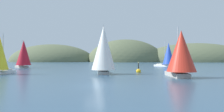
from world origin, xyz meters
The scene contains 10 objects.
ground_plane centered at (0.00, 0.00, 0.00)m, with size 360.00×360.00×0.00m, color #385670.
headland_center centered at (5.00, 135.00, 0.00)m, with size 61.48×44.00×35.62m, color #5B6647.
headland_right centered at (60.00, 135.00, 0.00)m, with size 86.69×44.00×29.28m, color #5B6647.
headland_left centered at (-55.00, 135.00, 0.00)m, with size 69.67×44.00×28.31m, color #5B6647.
sailboat_yellow_sail centered at (-21.37, 14.39, 4.17)m, with size 3.50×6.58×8.48m.
sailboat_crimson_sail centered at (-28.89, 38.31, 4.70)m, with size 8.28×8.42×9.27m.
sailboat_white_mainsail centered at (-0.57, 16.36, 5.12)m, with size 5.54×9.57×10.45m.
sailboat_scarlet_sail centered at (13.27, 10.13, 4.23)m, with size 5.20×8.65×8.89m.
sailboat_blue_spinnaker centered at (20.12, 50.79, 4.60)m, with size 7.82×8.13×9.74m.
channel_buoy centered at (6.99, 21.79, 0.37)m, with size 1.10×1.10×2.64m.
Camera 1 is at (3.55, -24.13, 3.48)m, focal length 31.79 mm.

